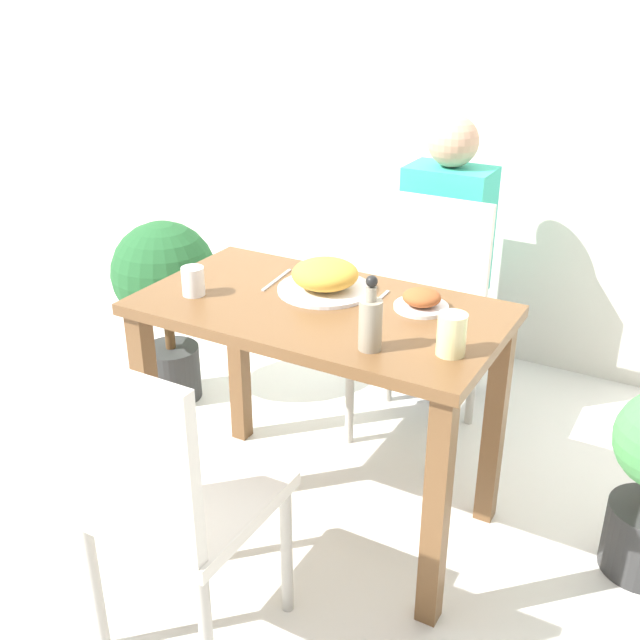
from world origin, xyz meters
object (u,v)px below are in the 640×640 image
(chair_near, at_px, (165,492))
(person_figure, at_px, (444,260))
(chair_far, at_px, (425,306))
(sauce_bottle, at_px, (370,321))
(potted_plant_left, at_px, (165,288))
(juice_glass, at_px, (452,334))
(food_plate, at_px, (325,277))
(drink_cup, at_px, (193,281))
(side_plate, at_px, (421,300))

(chair_near, xyz_separation_m, person_figure, (0.06, 1.70, 0.06))
(chair_far, relative_size, sauce_bottle, 4.41)
(chair_near, xyz_separation_m, potted_plant_left, (-0.87, 1.04, -0.01))
(potted_plant_left, bearing_deg, juice_glass, -19.01)
(juice_glass, relative_size, sauce_bottle, 0.55)
(sauce_bottle, bearing_deg, person_figure, 101.21)
(food_plate, bearing_deg, drink_cup, -146.51)
(chair_near, bearing_deg, sauce_bottle, -121.89)
(side_plate, bearing_deg, person_figure, 105.89)
(drink_cup, distance_m, potted_plant_left, 0.79)
(chair_far, distance_m, juice_glass, 0.93)
(drink_cup, relative_size, person_figure, 0.08)
(juice_glass, distance_m, person_figure, 1.24)
(chair_near, relative_size, side_plate, 5.62)
(chair_far, distance_m, side_plate, 0.65)
(chair_far, bearing_deg, chair_near, -95.13)
(food_plate, bearing_deg, chair_near, -90.80)
(chair_near, distance_m, potted_plant_left, 1.36)
(chair_far, height_order, juice_glass, chair_far)
(juice_glass, xyz_separation_m, sauce_bottle, (-0.19, -0.08, 0.02))
(chair_far, relative_size, juice_glass, 8.06)
(person_figure, bearing_deg, side_plate, -74.11)
(food_plate, xyz_separation_m, potted_plant_left, (-0.89, 0.26, -0.31))
(chair_near, bearing_deg, juice_glass, -131.37)
(food_plate, bearing_deg, juice_glass, -23.47)
(side_plate, bearing_deg, chair_near, -111.96)
(food_plate, bearing_deg, person_figure, 86.67)
(chair_far, relative_size, potted_plant_left, 1.17)
(chair_near, xyz_separation_m, side_plate, (0.32, 0.80, 0.27))
(food_plate, relative_size, sauce_bottle, 1.43)
(side_plate, distance_m, potted_plant_left, 1.25)
(food_plate, height_order, side_plate, food_plate)
(chair_far, xyz_separation_m, person_figure, (-0.06, 0.35, 0.06))
(chair_far, bearing_deg, drink_cup, -119.15)
(juice_glass, relative_size, potted_plant_left, 0.14)
(side_plate, bearing_deg, food_plate, -176.22)
(chair_near, relative_size, chair_far, 1.00)
(side_plate, distance_m, sauce_bottle, 0.31)
(food_plate, height_order, drink_cup, food_plate)
(chair_near, height_order, potted_plant_left, chair_near)
(chair_far, xyz_separation_m, potted_plant_left, (-1.00, -0.32, -0.01))
(food_plate, xyz_separation_m, drink_cup, (-0.34, -0.22, -0.00))
(juice_glass, xyz_separation_m, potted_plant_left, (-1.37, 0.47, -0.32))
(potted_plant_left, bearing_deg, chair_far, 17.68)
(drink_cup, bearing_deg, juice_glass, 0.72)
(sauce_bottle, bearing_deg, food_plate, 135.59)
(juice_glass, bearing_deg, chair_near, -131.37)
(side_plate, xyz_separation_m, drink_cup, (-0.65, -0.24, 0.02))
(potted_plant_left, bearing_deg, side_plate, -11.37)
(chair_far, bearing_deg, person_figure, 99.39)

